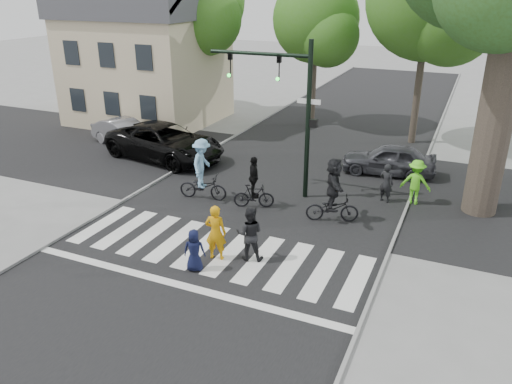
% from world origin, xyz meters
% --- Properties ---
extents(ground, '(120.00, 120.00, 0.00)m').
position_xyz_m(ground, '(0.00, 0.00, 0.00)').
color(ground, gray).
rests_on(ground, ground).
extents(road_stem, '(10.00, 70.00, 0.01)m').
position_xyz_m(road_stem, '(0.00, 5.00, 0.01)').
color(road_stem, black).
rests_on(road_stem, ground).
extents(road_cross, '(70.00, 10.00, 0.01)m').
position_xyz_m(road_cross, '(0.00, 8.00, 0.01)').
color(road_cross, black).
rests_on(road_cross, ground).
extents(curb_left, '(0.10, 70.00, 0.10)m').
position_xyz_m(curb_left, '(-5.05, 5.00, 0.05)').
color(curb_left, gray).
rests_on(curb_left, ground).
extents(curb_right, '(0.10, 70.00, 0.10)m').
position_xyz_m(curb_right, '(5.05, 5.00, 0.05)').
color(curb_right, gray).
rests_on(curb_right, ground).
extents(crosswalk, '(10.00, 3.85, 0.01)m').
position_xyz_m(crosswalk, '(0.00, 0.66, 0.01)').
color(crosswalk, silver).
rests_on(crosswalk, ground).
extents(traffic_signal, '(4.45, 0.29, 6.00)m').
position_xyz_m(traffic_signal, '(0.35, 6.20, 3.90)').
color(traffic_signal, black).
rests_on(traffic_signal, ground).
extents(bg_tree_0, '(5.46, 5.20, 8.97)m').
position_xyz_m(bg_tree_0, '(-13.74, 16.00, 6.14)').
color(bg_tree_0, brown).
rests_on(bg_tree_0, ground).
extents(bg_tree_1, '(6.09, 5.80, 9.80)m').
position_xyz_m(bg_tree_1, '(-8.70, 15.48, 6.65)').
color(bg_tree_1, brown).
rests_on(bg_tree_1, ground).
extents(bg_tree_2, '(5.04, 4.80, 8.40)m').
position_xyz_m(bg_tree_2, '(-1.76, 16.62, 5.78)').
color(bg_tree_2, brown).
rests_on(bg_tree_2, ground).
extents(bg_tree_3, '(6.30, 6.00, 10.20)m').
position_xyz_m(bg_tree_3, '(4.31, 15.27, 6.94)').
color(bg_tree_3, brown).
rests_on(bg_tree_3, ground).
extents(house, '(8.40, 8.10, 8.82)m').
position_xyz_m(house, '(-11.49, 13.98, 3.80)').
color(house, beige).
rests_on(house, ground).
extents(pedestrian_woman, '(0.72, 0.54, 1.77)m').
position_xyz_m(pedestrian_woman, '(0.27, 0.53, 0.88)').
color(pedestrian_woman, orange).
rests_on(pedestrian_woman, ground).
extents(pedestrian_child, '(0.74, 0.61, 1.30)m').
position_xyz_m(pedestrian_child, '(0.02, -0.31, 0.65)').
color(pedestrian_child, black).
rests_on(pedestrian_child, ground).
extents(pedestrian_adult, '(0.99, 0.88, 1.71)m').
position_xyz_m(pedestrian_adult, '(1.22, 0.91, 0.86)').
color(pedestrian_adult, black).
rests_on(pedestrian_adult, ground).
extents(cyclist_left, '(1.99, 1.33, 2.42)m').
position_xyz_m(cyclist_left, '(-2.37, 4.40, 1.05)').
color(cyclist_left, black).
rests_on(cyclist_left, ground).
extents(cyclist_mid, '(1.57, 1.00, 1.99)m').
position_xyz_m(cyclist_mid, '(-0.24, 4.47, 0.82)').
color(cyclist_mid, black).
rests_on(cyclist_mid, ground).
extents(cyclist_right, '(1.95, 1.80, 2.34)m').
position_xyz_m(cyclist_right, '(2.76, 4.52, 1.04)').
color(cyclist_right, black).
rests_on(cyclist_right, ground).
extents(car_suv, '(6.42, 3.84, 1.67)m').
position_xyz_m(car_suv, '(-6.43, 7.93, 0.84)').
color(car_suv, black).
rests_on(car_suv, ground).
extents(car_silver, '(4.32, 2.50, 1.35)m').
position_xyz_m(car_silver, '(-9.55, 8.91, 0.67)').
color(car_silver, '#939297').
rests_on(car_silver, ground).
extents(car_grey, '(4.15, 2.00, 1.37)m').
position_xyz_m(car_grey, '(3.70, 10.14, 0.68)').
color(car_grey, '#39393F').
rests_on(car_grey, ground).
extents(bystander_hivis, '(1.14, 0.68, 1.74)m').
position_xyz_m(bystander_hivis, '(5.20, 7.27, 0.87)').
color(bystander_hivis, '#5FDF23').
rests_on(bystander_hivis, ground).
extents(bystander_dark, '(0.65, 0.52, 1.53)m').
position_xyz_m(bystander_dark, '(4.16, 7.01, 0.76)').
color(bystander_dark, black).
rests_on(bystander_dark, ground).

